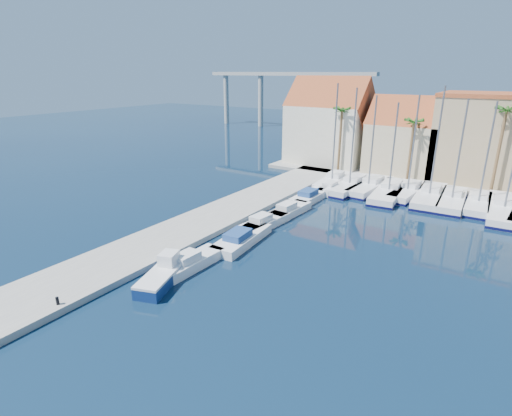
{
  "coord_description": "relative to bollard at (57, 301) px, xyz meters",
  "views": [
    {
      "loc": [
        16.21,
        -13.1,
        14.58
      ],
      "look_at": [
        -2.61,
        14.95,
        3.0
      ],
      "focal_mm": 28.0,
      "sensor_mm": 36.0,
      "label": 1
    }
  ],
  "objects": [
    {
      "name": "building_2",
      "position": [
        19.6,
        49.81,
        5.5
      ],
      "size": [
        14.2,
        10.2,
        11.5
      ],
      "color": "tan",
      "rests_on": "shore_north"
    },
    {
      "name": "palm_1",
      "position": [
        10.6,
        43.81,
        7.38
      ],
      "size": [
        2.6,
        2.6,
        9.15
      ],
      "color": "brown",
      "rests_on": "shore_north"
    },
    {
      "name": "sailboat_3",
      "position": [
        10.24,
        37.12,
        -0.2
      ],
      "size": [
        3.88,
        11.43,
        11.25
      ],
      "rotation": [
        0.0,
        0.0,
        0.08
      ],
      "color": "white",
      "rests_on": "ground"
    },
    {
      "name": "ground",
      "position": [
        6.6,
        1.81,
        -0.76
      ],
      "size": [
        260.0,
        260.0,
        0.0
      ],
      "primitive_type": "plane",
      "color": "black",
      "rests_on": "ground"
    },
    {
      "name": "palm_2",
      "position": [
        20.6,
        43.81,
        9.26
      ],
      "size": [
        2.6,
        2.6,
        11.15
      ],
      "color": "brown",
      "rests_on": "shore_north"
    },
    {
      "name": "viaduct",
      "position": [
        -32.47,
        83.81,
        9.49
      ],
      "size": [
        48.0,
        2.2,
        14.45
      ],
      "color": "#9E9E99",
      "rests_on": "ground"
    },
    {
      "name": "motorboat_west_0",
      "position": [
        2.96,
        9.23,
        -0.25
      ],
      "size": [
        2.01,
        5.84,
        1.4
      ],
      "rotation": [
        0.0,
        0.0,
        -0.03
      ],
      "color": "white",
      "rests_on": "ground"
    },
    {
      "name": "sailboat_1",
      "position": [
        5.23,
        37.26,
        -0.18
      ],
      "size": [
        3.31,
        10.71,
        12.76
      ],
      "rotation": [
        0.0,
        0.0,
        -0.05
      ],
      "color": "white",
      "rests_on": "ground"
    },
    {
      "name": "motorboat_west_3",
      "position": [
        3.27,
        24.24,
        -0.25
      ],
      "size": [
        2.3,
        6.16,
        1.4
      ],
      "rotation": [
        0.0,
        0.0,
        -0.06
      ],
      "color": "white",
      "rests_on": "ground"
    },
    {
      "name": "motorboat_west_5",
      "position": [
        3.55,
        34.72,
        -0.25
      ],
      "size": [
        2.07,
        5.81,
        1.4
      ],
      "rotation": [
        0.0,
        0.0,
        -0.04
      ],
      "color": "white",
      "rests_on": "ground"
    },
    {
      "name": "building_1",
      "position": [
        8.6,
        48.81,
        4.54
      ],
      "size": [
        10.3,
        8.0,
        11.0
      ],
      "color": "tan",
      "rests_on": "shore_north"
    },
    {
      "name": "sailboat_0",
      "position": [
        2.38,
        37.96,
        -0.15
      ],
      "size": [
        3.12,
        9.51,
        13.2
      ],
      "rotation": [
        0.0,
        0.0,
        0.07
      ],
      "color": "white",
      "rests_on": "ground"
    },
    {
      "name": "sailboat_2",
      "position": [
        7.42,
        38.16,
        -0.18
      ],
      "size": [
        3.35,
        10.31,
        11.91
      ],
      "rotation": [
        0.0,
        0.0,
        -0.07
      ],
      "color": "white",
      "rests_on": "ground"
    },
    {
      "name": "sailboat_8",
      "position": [
        22.39,
        37.43,
        -0.18
      ],
      "size": [
        3.89,
        12.14,
        13.9
      ],
      "rotation": [
        0.0,
        0.0,
        0.06
      ],
      "color": "white",
      "rests_on": "ground"
    },
    {
      "name": "sailboat_7",
      "position": [
        19.89,
        37.92,
        -0.17
      ],
      "size": [
        2.72,
        9.08,
        11.72
      ],
      "rotation": [
        0.0,
        0.0,
        0.04
      ],
      "color": "white",
      "rests_on": "ground"
    },
    {
      "name": "motorboat_west_2",
      "position": [
        3.02,
        19.65,
        -0.25
      ],
      "size": [
        2.43,
        6.16,
        1.4
      ],
      "rotation": [
        0.0,
        0.0,
        -0.09
      ],
      "color": "white",
      "rests_on": "ground"
    },
    {
      "name": "shore_north",
      "position": [
        16.6,
        49.81,
        -0.51
      ],
      "size": [
        54.0,
        16.0,
        0.5
      ],
      "primitive_type": "cube",
      "color": "gray",
      "rests_on": "ground"
    },
    {
      "name": "quay_west",
      "position": [
        -2.4,
        15.31,
        -0.51
      ],
      "size": [
        6.0,
        77.0,
        0.5
      ],
      "primitive_type": "cube",
      "color": "gray",
      "rests_on": "ground"
    },
    {
      "name": "building_0",
      "position": [
        -3.4,
        48.81,
        5.77
      ],
      "size": [
        12.3,
        9.0,
        13.5
      ],
      "color": "beige",
      "rests_on": "shore_north"
    },
    {
      "name": "sailboat_4",
      "position": [
        12.17,
        38.52,
        -0.17
      ],
      "size": [
        3.21,
        9.6,
        12.05
      ],
      "rotation": [
        0.0,
        0.0,
        -0.08
      ],
      "color": "white",
      "rests_on": "ground"
    },
    {
      "name": "palm_0",
      "position": [
        0.6,
        43.81,
        8.32
      ],
      "size": [
        2.6,
        2.6,
        10.15
      ],
      "color": "brown",
      "rests_on": "shore_north"
    },
    {
      "name": "sailboat_5",
      "position": [
        14.72,
        38.08,
        -0.18
      ],
      "size": [
        3.58,
        11.0,
        13.16
      ],
      "rotation": [
        0.0,
        0.0,
        0.07
      ],
      "color": "white",
      "rests_on": "ground"
    },
    {
      "name": "bollard",
      "position": [
        0.0,
        0.0,
        0.0
      ],
      "size": [
        0.21,
        0.21,
        0.52
      ],
      "primitive_type": "cylinder",
      "color": "black",
      "rests_on": "quay_west"
    },
    {
      "name": "sailboat_6",
      "position": [
        17.21,
        37.74,
        -0.18
      ],
      "size": [
        3.23,
        10.05,
        11.86
      ],
      "rotation": [
        0.0,
        0.0,
        0.06
      ],
      "color": "white",
      "rests_on": "ground"
    },
    {
      "name": "fishing_boat",
      "position": [
        2.82,
        6.46,
        -0.12
      ],
      "size": [
        3.51,
        5.75,
        1.91
      ],
      "rotation": [
        0.0,
        0.0,
        0.34
      ],
      "color": "navy",
      "rests_on": "ground"
    },
    {
      "name": "motorboat_west_1",
      "position": [
        3.51,
        15.14,
        -0.25
      ],
      "size": [
        2.98,
        7.41,
        1.4
      ],
      "rotation": [
        0.0,
        0.0,
        0.09
      ],
      "color": "white",
      "rests_on": "ground"
    },
    {
      "name": "motorboat_west_4",
      "position": [
        2.84,
        30.11,
        -0.25
      ],
      "size": [
        2.23,
        6.96,
        1.4
      ],
      "rotation": [
        0.0,
        0.0,
        0.0
      ],
      "color": "white",
      "rests_on": "ground"
    }
  ]
}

